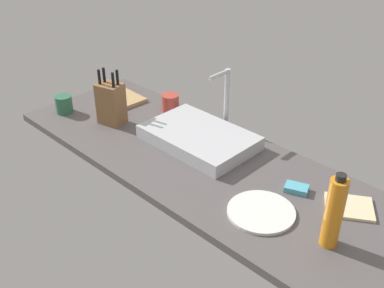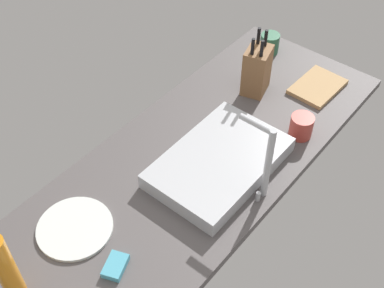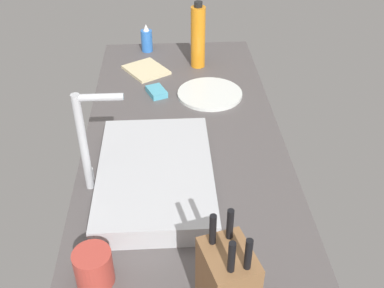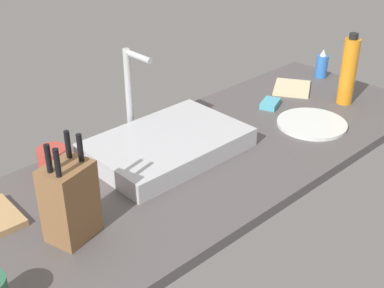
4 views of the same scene
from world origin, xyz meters
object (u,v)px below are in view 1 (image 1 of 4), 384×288
Objects in this scene: cutting_board at (123,98)px; faucet at (225,96)px; coffee_mug at (64,104)px; dish_sponge at (296,188)px; knife_block at (111,103)px; sink_basin at (199,137)px; water_bottle at (334,212)px; dish_towel at (349,207)px; dinner_plate at (261,212)px; ceramic_cup at (170,103)px.

faucet is at bearing 11.51° from cutting_board.
coffee_mug is 1.02× the size of dish_sponge.
knife_block is at bearing 21.37° from coffee_mug.
faucet reaches higher than coffee_mug.
water_bottle reaches higher than sink_basin.
sink_basin is 2.15× the size of cutting_board.
cutting_board is at bearing 170.78° from water_bottle.
dish_sponge is (125.70, 25.92, -3.41)cm from coffee_mug.
faucet is at bearing 20.85° from knife_block.
cutting_board is 136.73cm from dish_towel.
dish_towel is at bearing -0.20° from cutting_board.
faucet is 85.69cm from coffee_mug.
water_bottle is 150.36cm from coffee_mug.
dish_sponge reaches higher than cutting_board.
dinner_plate is (-25.86, -2.94, -12.73)cm from water_bottle.
knife_block is at bearing -171.18° from dish_sponge.
coffee_mug reaches higher than dish_towel.
sink_basin reaches higher than dish_towel.
water_bottle is (140.74, -22.84, 12.43)cm from cutting_board.
sink_basin is 1.80× the size of knife_block.
ceramic_cup is (38.62, 39.75, -0.01)cm from coffee_mug.
cutting_board is (-63.45, 5.14, -2.29)cm from sink_basin.
sink_basin is 77.07cm from coffee_mug.
dish_towel is (73.28, 4.67, -2.59)cm from sink_basin.
dinner_plate is 2.75× the size of ceramic_cup.
dish_towel is (118.72, 19.87, -10.09)cm from knife_block.
faucet is 76.67cm from dish_towel.
dinner_plate is 2.81× the size of dish_sponge.
sink_basin reaches higher than cutting_board.
knife_block reaches higher than dish_towel.
knife_block is 100.18cm from dish_sponge.
dinner_plate is at bearing -22.03° from ceramic_cup.
faucet reaches higher than dish_towel.
ceramic_cup reaches higher than dish_sponge.
ceramic_cup is (11.46, 29.12, -6.09)cm from knife_block.
dish_sponge is (87.08, -13.83, -3.40)cm from ceramic_cup.
knife_block is 31.88cm from ceramic_cup.
dish_towel is (73.47, -13.35, -17.36)cm from faucet.
dish_sponge is at bearing 11.65° from coffee_mug.
sink_basin is 5.48× the size of ceramic_cup.
knife_block is 1.60× the size of dish_towel.
sink_basin is 2.00× the size of dinner_plate.
dish_sponge is at bearing 85.39° from dinner_plate.
knife_block is 3.04× the size of coffee_mug.
cutting_board is 2.55× the size of coffee_mug.
dish_towel is at bearing -10.30° from faucet.
water_bottle is 26.05cm from dish_towel.
coffee_mug is at bearing -168.19° from dish_towel.
cutting_board reaches higher than dinner_plate.
knife_block reaches higher than ceramic_cup.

